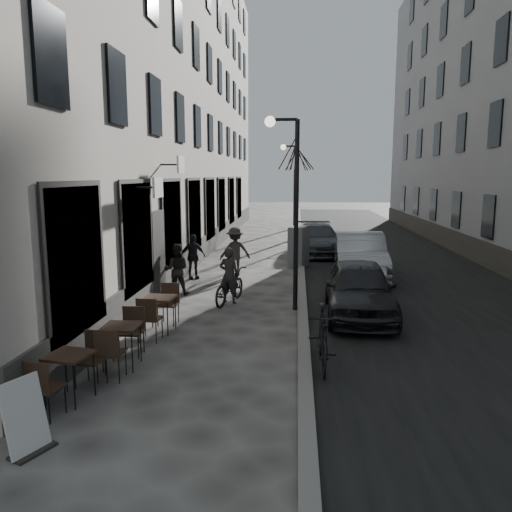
# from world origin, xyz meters

# --- Properties ---
(ground) EXTENTS (120.00, 120.00, 0.00)m
(ground) POSITION_xyz_m (0.00, 0.00, 0.00)
(ground) COLOR #3C3836
(ground) RESTS_ON ground
(road) EXTENTS (7.30, 60.00, 0.00)m
(road) POSITION_xyz_m (3.85, 16.00, 0.00)
(road) COLOR black
(road) RESTS_ON ground
(kerb) EXTENTS (0.25, 60.00, 0.12)m
(kerb) POSITION_xyz_m (0.20, 16.00, 0.06)
(kerb) COLOR slate
(kerb) RESTS_ON ground
(building_left) EXTENTS (4.00, 35.00, 16.00)m
(building_left) POSITION_xyz_m (-6.00, 16.50, 8.00)
(building_left) COLOR #ACA390
(building_left) RESTS_ON ground
(streetlamp_near) EXTENTS (0.90, 0.28, 5.09)m
(streetlamp_near) POSITION_xyz_m (-0.17, 6.00, 3.16)
(streetlamp_near) COLOR black
(streetlamp_near) RESTS_ON ground
(streetlamp_far) EXTENTS (0.90, 0.28, 5.09)m
(streetlamp_far) POSITION_xyz_m (-0.17, 18.00, 3.16)
(streetlamp_far) COLOR black
(streetlamp_far) RESTS_ON ground
(tree_near) EXTENTS (2.40, 2.40, 5.70)m
(tree_near) POSITION_xyz_m (-0.10, 21.00, 4.66)
(tree_near) COLOR black
(tree_near) RESTS_ON ground
(tree_far) EXTENTS (2.40, 2.40, 5.70)m
(tree_far) POSITION_xyz_m (-0.10, 27.00, 4.66)
(tree_far) COLOR black
(tree_far) RESTS_ON ground
(bistro_set_a) EXTENTS (0.75, 1.63, 0.93)m
(bistro_set_a) POSITION_xyz_m (-3.58, 0.19, 0.48)
(bistro_set_a) COLOR #2F2014
(bistro_set_a) RESTS_ON ground
(bistro_set_b) EXTENTS (0.68, 1.64, 0.96)m
(bistro_set_b) POSITION_xyz_m (-3.25, 1.67, 0.50)
(bistro_set_b) COLOR #2F2014
(bistro_set_b) RESTS_ON ground
(bistro_set_c) EXTENTS (0.72, 1.69, 0.99)m
(bistro_set_c) POSITION_xyz_m (-3.12, 3.81, 0.51)
(bistro_set_c) COLOR #2F2014
(bistro_set_c) RESTS_ON ground
(sign_board) EXTENTS (0.55, 0.65, 1.00)m
(sign_board) POSITION_xyz_m (-3.46, -1.33, 0.41)
(sign_board) COLOR black
(sign_board) RESTS_ON ground
(utility_cabinet) EXTENTS (0.87, 1.19, 1.61)m
(utility_cabinet) POSITION_xyz_m (0.10, 12.42, 0.80)
(utility_cabinet) COLOR slate
(utility_cabinet) RESTS_ON ground
(bicycle) EXTENTS (1.12, 1.97, 0.98)m
(bicycle) POSITION_xyz_m (-1.87, 6.58, 0.49)
(bicycle) COLOR black
(bicycle) RESTS_ON ground
(cyclist_rider) EXTENTS (0.67, 0.53, 1.60)m
(cyclist_rider) POSITION_xyz_m (-1.87, 6.58, 0.80)
(cyclist_rider) COLOR #292523
(cyclist_rider) RESTS_ON ground
(pedestrian_near) EXTENTS (0.80, 0.65, 1.55)m
(pedestrian_near) POSITION_xyz_m (-3.60, 7.49, 0.78)
(pedestrian_near) COLOR black
(pedestrian_near) RESTS_ON ground
(pedestrian_mid) EXTENTS (1.27, 0.96, 1.73)m
(pedestrian_mid) POSITION_xyz_m (-2.21, 10.69, 0.87)
(pedestrian_mid) COLOR #2E2A28
(pedestrian_mid) RESTS_ON ground
(pedestrian_far) EXTENTS (0.99, 0.79, 1.57)m
(pedestrian_far) POSITION_xyz_m (-3.60, 9.83, 0.78)
(pedestrian_far) COLOR black
(pedestrian_far) RESTS_ON ground
(car_near) EXTENTS (1.82, 4.25, 1.43)m
(car_near) POSITION_xyz_m (1.64, 5.55, 0.72)
(car_near) COLOR black
(car_near) RESTS_ON ground
(car_mid) EXTENTS (1.88, 4.84, 1.57)m
(car_mid) POSITION_xyz_m (2.26, 10.54, 0.79)
(car_mid) COLOR #93969B
(car_mid) RESTS_ON ground
(car_far) EXTENTS (2.26, 4.85, 1.37)m
(car_far) POSITION_xyz_m (1.00, 15.79, 0.69)
(car_far) COLOR #31353A
(car_far) RESTS_ON ground
(moped) EXTENTS (0.55, 1.91, 1.15)m
(moped) POSITION_xyz_m (0.53, 2.00, 0.57)
(moped) COLOR black
(moped) RESTS_ON ground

